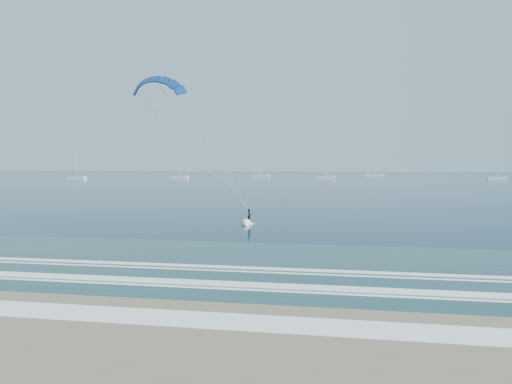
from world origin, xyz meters
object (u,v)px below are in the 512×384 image
object	(u,v)px
sailboat_0	(77,178)
sailboat_4	(374,175)
sailboat_3	(326,178)
sailboat_1	(179,177)
kitesurfer_rig	(201,145)
sailboat_5	(496,178)
sailboat_2	(261,176)

from	to	relation	value
sailboat_0	sailboat_4	world-z (taller)	sailboat_4
sailboat_4	sailboat_3	bearing A→B (deg)	-118.52
sailboat_1	sailboat_4	bearing A→B (deg)	27.85
kitesurfer_rig	sailboat_5	xyz separation A→B (m)	(87.27, 172.86, -8.13)
kitesurfer_rig	sailboat_4	size ratio (longest dim) A/B	1.26
kitesurfer_rig	sailboat_1	bearing A→B (deg)	109.93
kitesurfer_rig	sailboat_2	distance (m)	200.44
sailboat_4	sailboat_5	size ratio (longest dim) A/B	1.23
sailboat_1	sailboat_4	world-z (taller)	sailboat_4
sailboat_2	sailboat_3	distance (m)	45.80
kitesurfer_rig	sailboat_3	size ratio (longest dim) A/B	1.53
sailboat_1	sailboat_2	bearing A→B (deg)	41.66
sailboat_0	sailboat_5	distance (m)	191.43
kitesurfer_rig	sailboat_2	world-z (taller)	kitesurfer_rig
sailboat_1	sailboat_3	bearing A→B (deg)	2.58
sailboat_0	sailboat_5	bearing A→B (deg)	8.42
kitesurfer_rig	sailboat_0	xyz separation A→B (m)	(-102.10, 144.82, -8.13)
sailboat_2	sailboat_1	bearing A→B (deg)	-138.34
sailboat_2	kitesurfer_rig	bearing A→B (deg)	-82.91
sailboat_1	sailboat_5	distance (m)	147.90
sailboat_2	sailboat_3	size ratio (longest dim) A/B	1.14
sailboat_4	sailboat_0	bearing A→B (deg)	-152.12
kitesurfer_rig	sailboat_5	bearing A→B (deg)	63.21
sailboat_5	kitesurfer_rig	bearing A→B (deg)	-116.79
sailboat_0	sailboat_4	xyz separation A→B (m)	(139.51, 73.80, 0.01)
sailboat_0	sailboat_3	size ratio (longest dim) A/B	1.08
kitesurfer_rig	sailboat_5	distance (m)	193.81
kitesurfer_rig	sailboat_2	bearing A→B (deg)	97.09
sailboat_2	sailboat_4	size ratio (longest dim) A/B	0.94
sailboat_2	sailboat_4	xyz separation A→B (m)	(62.12, 19.89, 0.01)
kitesurfer_rig	sailboat_5	world-z (taller)	kitesurfer_rig
kitesurfer_rig	sailboat_3	world-z (taller)	kitesurfer_rig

